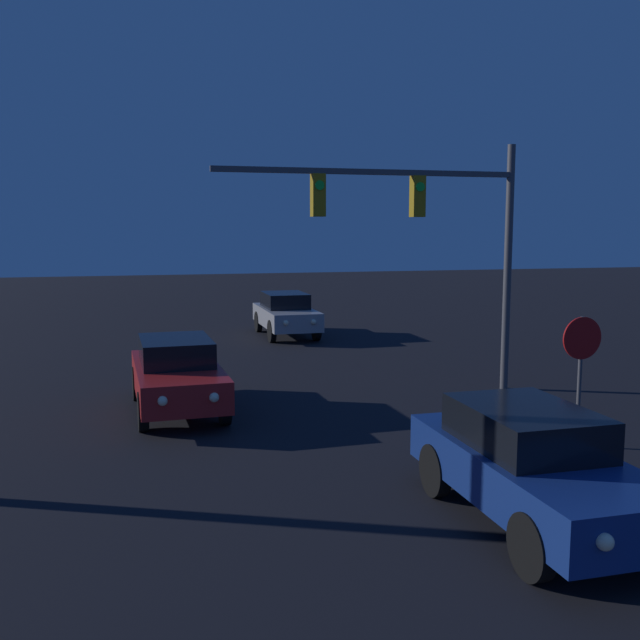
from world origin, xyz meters
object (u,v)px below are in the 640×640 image
at_px(car_far, 286,313).
at_px(traffic_signal_mast, 431,223).
at_px(car_near, 531,464).
at_px(stop_sign, 581,356).
at_px(car_mid, 177,373).

xyz_separation_m(car_far, traffic_signal_mast, (1.30, -9.45, 3.08)).
xyz_separation_m(car_near, traffic_signal_mast, (1.66, 7.07, 3.08)).
xyz_separation_m(car_far, stop_sign, (2.21, -13.83, 0.80)).
distance_m(car_mid, traffic_signal_mast, 6.44).
relative_size(car_mid, traffic_signal_mast, 0.61).
bearing_deg(car_far, traffic_signal_mast, 97.59).
bearing_deg(stop_sign, car_far, 99.06).
distance_m(car_near, car_far, 16.53).
distance_m(traffic_signal_mast, stop_sign, 5.02).
bearing_deg(car_near, car_far, -91.28).
relative_size(car_mid, car_far, 1.01).
bearing_deg(car_mid, traffic_signal_mast, 179.39).
bearing_deg(car_near, car_mid, -60.10).
height_order(car_mid, stop_sign, stop_sign).
distance_m(car_near, car_mid, 8.01).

